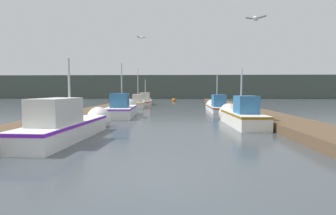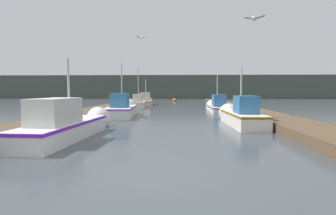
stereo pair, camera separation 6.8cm
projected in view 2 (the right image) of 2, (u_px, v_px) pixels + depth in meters
ground_plane at (152, 180)px, 5.21m from camera, size 200.00×200.00×0.00m
dock_left at (104, 109)px, 21.39m from camera, size 2.24×40.00×0.39m
dock_right at (244, 110)px, 20.90m from camera, size 2.24×40.00×0.39m
distant_shore_ridge at (177, 87)px, 60.21m from camera, size 120.00×16.00×4.75m
fishing_boat_0 at (70, 124)px, 9.87m from camera, size 1.57×6.13×3.27m
fishing_boat_1 at (240, 115)px, 13.53m from camera, size 1.50×5.35×3.19m
fishing_boat_2 at (122, 109)px, 18.05m from camera, size 2.01×5.55×4.06m
fishing_boat_3 at (217, 106)px, 22.13m from camera, size 1.37×5.86×3.51m
fishing_boat_4 at (138, 103)px, 27.15m from camera, size 1.87×6.06×4.29m
fishing_boat_5 at (146, 101)px, 31.92m from camera, size 1.65×4.79×3.47m
mooring_piling_0 at (247, 111)px, 15.12m from camera, size 0.25×0.25×1.08m
mooring_piling_1 at (145, 97)px, 37.77m from camera, size 0.34×0.34×1.39m
channel_buoy at (174, 100)px, 40.16m from camera, size 0.64×0.64×1.14m
seagull_lead at (141, 38)px, 14.77m from camera, size 0.53×0.38×0.12m
seagull_1 at (254, 18)px, 7.14m from camera, size 0.55×0.31×0.12m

